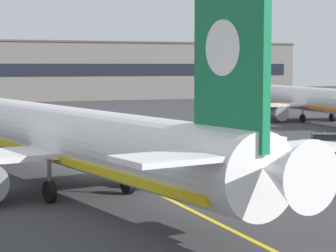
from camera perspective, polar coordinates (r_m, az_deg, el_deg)
ground_plane at (r=30.46m, az=7.42°, el=-10.23°), size 400.00×400.00×0.00m
taxiway_centreline at (r=58.18m, az=-6.49°, el=-2.86°), size 3.95×179.97×0.01m
airliner_foreground at (r=42.93m, az=-7.65°, el=-1.18°), size 32.30×41.17×11.65m
airliner_background at (r=100.35m, az=11.94°, el=2.14°), size 29.12×37.51×10.52m
service_car_third at (r=65.65m, az=12.87°, el=-1.38°), size 4.57×3.43×1.79m
safety_cone_by_nose_gear at (r=58.41m, az=-10.95°, el=-2.64°), size 0.44×0.44×0.55m
terminal_building at (r=159.13m, az=-11.56°, el=4.55°), size 131.14×12.40×13.60m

